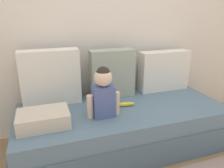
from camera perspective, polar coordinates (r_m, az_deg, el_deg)
name	(u,v)px	position (r m, az deg, el deg)	size (l,w,h in m)	color
ground_plane	(122,145)	(2.26, 2.78, -15.81)	(12.00, 12.00, 0.00)	#93704C
back_wall	(105,12)	(2.37, -1.82, 18.50)	(5.21, 0.10, 2.54)	silver
couch	(123,127)	(2.15, 2.87, -11.34)	(2.01, 0.84, 0.41)	#495F70
throw_pillow_left	(51,78)	(2.13, -15.98, 1.67)	(0.55, 0.16, 0.53)	silver
throw_pillow_center	(112,73)	(2.25, 0.05, 2.85)	(0.46, 0.16, 0.50)	#99A393
throw_pillow_right	(164,71)	(2.52, 13.62, 3.47)	(0.58, 0.16, 0.45)	silver
toddler	(103,92)	(1.81, -2.32, -2.13)	(0.29, 0.15, 0.45)	#4C5B93
banana	(126,104)	(2.08, 3.76, -5.38)	(0.17, 0.04, 0.04)	yellow
folded_blanket	(44,119)	(1.81, -17.75, -8.78)	(0.40, 0.28, 0.12)	beige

